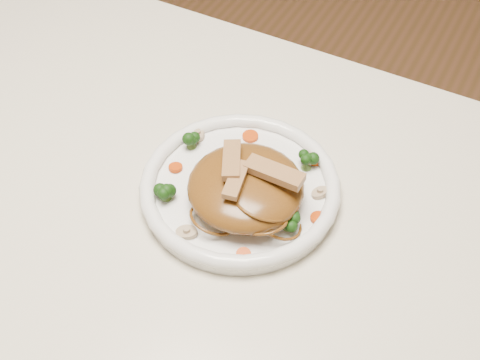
% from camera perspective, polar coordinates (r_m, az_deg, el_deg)
% --- Properties ---
extents(table, '(1.20, 0.80, 0.75)m').
position_cam_1_polar(table, '(0.92, -6.08, -6.56)').
color(table, beige).
rests_on(table, ground).
extents(plate, '(0.27, 0.27, 0.02)m').
position_cam_1_polar(plate, '(0.84, 0.00, -0.99)').
color(plate, white).
rests_on(plate, table).
extents(noodle_mound, '(0.19, 0.19, 0.05)m').
position_cam_1_polar(noodle_mound, '(0.80, 0.50, -0.59)').
color(noodle_mound, brown).
rests_on(noodle_mound, plate).
extents(chicken_a, '(0.07, 0.03, 0.01)m').
position_cam_1_polar(chicken_a, '(0.77, 3.07, 0.68)').
color(chicken_a, tan).
rests_on(chicken_a, noodle_mound).
extents(chicken_b, '(0.05, 0.07, 0.01)m').
position_cam_1_polar(chicken_b, '(0.79, -0.75, 1.80)').
color(chicken_b, tan).
rests_on(chicken_b, noodle_mound).
extents(chicken_c, '(0.03, 0.06, 0.01)m').
position_cam_1_polar(chicken_c, '(0.77, -0.36, 0.04)').
color(chicken_c, tan).
rests_on(chicken_c, noodle_mound).
extents(broccoli_0, '(0.03, 0.03, 0.03)m').
position_cam_1_polar(broccoli_0, '(0.85, 5.94, 1.72)').
color(broccoli_0, '#143F0D').
rests_on(broccoli_0, plate).
extents(broccoli_1, '(0.02, 0.02, 0.03)m').
position_cam_1_polar(broccoli_1, '(0.88, -4.37, 3.61)').
color(broccoli_1, '#143F0D').
rests_on(broccoli_1, plate).
extents(broccoli_2, '(0.03, 0.03, 0.03)m').
position_cam_1_polar(broccoli_2, '(0.82, -6.64, -1.01)').
color(broccoli_2, '#143F0D').
rests_on(broccoli_2, plate).
extents(broccoli_3, '(0.03, 0.03, 0.03)m').
position_cam_1_polar(broccoli_3, '(0.79, 4.31, -3.59)').
color(broccoli_3, '#143F0D').
rests_on(broccoli_3, plate).
extents(carrot_0, '(0.02, 0.02, 0.00)m').
position_cam_1_polar(carrot_0, '(0.87, 6.61, 1.84)').
color(carrot_0, '#C54107').
rests_on(carrot_0, plate).
extents(carrot_1, '(0.02, 0.02, 0.00)m').
position_cam_1_polar(carrot_1, '(0.86, -5.74, 1.12)').
color(carrot_1, '#C54107').
rests_on(carrot_1, plate).
extents(carrot_2, '(0.03, 0.03, 0.00)m').
position_cam_1_polar(carrot_2, '(0.81, 6.98, -3.36)').
color(carrot_2, '#C54107').
rests_on(carrot_2, plate).
extents(carrot_3, '(0.03, 0.03, 0.00)m').
position_cam_1_polar(carrot_3, '(0.90, 0.92, 3.89)').
color(carrot_3, '#C54107').
rests_on(carrot_3, plate).
extents(carrot_4, '(0.02, 0.02, 0.00)m').
position_cam_1_polar(carrot_4, '(0.77, 0.31, -6.63)').
color(carrot_4, '#C54107').
rests_on(carrot_4, plate).
extents(mushroom_0, '(0.03, 0.03, 0.01)m').
position_cam_1_polar(mushroom_0, '(0.79, -4.74, -4.64)').
color(mushroom_0, '#C7B595').
rests_on(mushroom_0, plate).
extents(mushroom_1, '(0.03, 0.03, 0.01)m').
position_cam_1_polar(mushroom_1, '(0.83, 7.08, -1.13)').
color(mushroom_1, '#C7B595').
rests_on(mushroom_1, plate).
extents(mushroom_2, '(0.04, 0.04, 0.01)m').
position_cam_1_polar(mushroom_2, '(0.90, -3.78, 4.05)').
color(mushroom_2, '#C7B595').
rests_on(mushroom_2, plate).
extents(mushroom_3, '(0.03, 0.03, 0.01)m').
position_cam_1_polar(mushroom_3, '(0.87, 5.97, 1.87)').
color(mushroom_3, '#C7B595').
rests_on(mushroom_3, plate).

